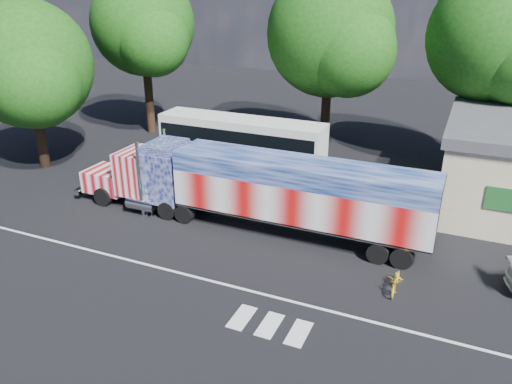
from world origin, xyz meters
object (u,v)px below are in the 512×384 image
at_px(woman, 148,202).
at_px(tree_ne_a, 496,38).
at_px(bicycle, 396,281).
at_px(tree_w_a, 29,65).
at_px(tree_nw_a, 144,25).
at_px(coach_bus, 241,142).
at_px(tree_n_mid, 332,34).
at_px(semi_truck, 255,188).

distance_m(woman, tree_ne_a, 24.14).
height_order(woman, bicycle, woman).
bearing_deg(tree_ne_a, tree_w_a, -157.18).
relative_size(tree_w_a, tree_ne_a, 0.87).
bearing_deg(bicycle, tree_ne_a, 82.04).
bearing_deg(tree_nw_a, coach_bus, -23.27).
distance_m(woman, tree_n_mid, 18.83).
xyz_separation_m(semi_truck, tree_n_mid, (-0.41, 14.98, 6.42)).
bearing_deg(tree_nw_a, semi_truck, -39.94).
height_order(woman, tree_w_a, tree_w_a).
height_order(semi_truck, bicycle, semi_truck).
distance_m(semi_truck, bicycle, 8.81).
height_order(bicycle, tree_w_a, tree_w_a).
bearing_deg(semi_truck, tree_w_a, 171.63).
bearing_deg(coach_bus, bicycle, -42.00).
xyz_separation_m(coach_bus, tree_nw_a, (-10.80, 4.65, 7.20)).
relative_size(woman, tree_n_mid, 0.12).
bearing_deg(woman, tree_nw_a, 110.45).
height_order(bicycle, tree_ne_a, tree_ne_a).
relative_size(tree_ne_a, tree_n_mid, 0.98).
relative_size(tree_n_mid, tree_nw_a, 1.01).
xyz_separation_m(coach_bus, bicycle, (12.76, -11.49, -1.34)).
relative_size(semi_truck, tree_ne_a, 1.56).
height_order(woman, tree_nw_a, tree_nw_a).
xyz_separation_m(bicycle, tree_n_mid, (-8.45, 18.11, 8.21)).
bearing_deg(coach_bus, tree_n_mid, 56.96).
relative_size(woman, bicycle, 0.91).
height_order(semi_truck, tree_n_mid, tree_n_mid).
bearing_deg(tree_ne_a, semi_truck, -126.28).
distance_m(woman, tree_w_a, 13.60).
relative_size(semi_truck, bicycle, 11.46).
xyz_separation_m(coach_bus, tree_n_mid, (4.31, 6.63, 6.88)).
height_order(tree_w_a, tree_nw_a, tree_nw_a).
distance_m(tree_w_a, tree_n_mid, 21.15).
relative_size(semi_truck, coach_bus, 1.72).
distance_m(tree_ne_a, tree_n_mid, 10.97).
bearing_deg(coach_bus, semi_truck, -60.51).
bearing_deg(tree_nw_a, woman, -56.24).
bearing_deg(tree_w_a, tree_ne_a, 22.82).
bearing_deg(tree_n_mid, tree_ne_a, -3.25).
bearing_deg(semi_truck, coach_bus, 119.49).
xyz_separation_m(woman, bicycle, (14.08, -1.95, -0.35)).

